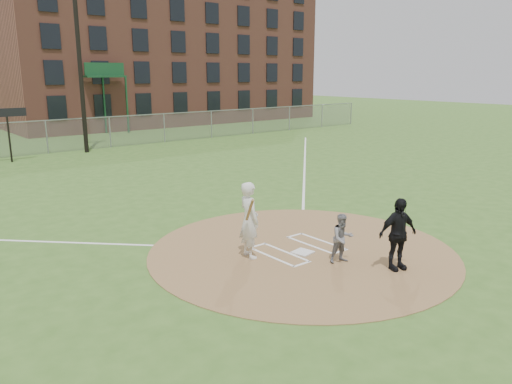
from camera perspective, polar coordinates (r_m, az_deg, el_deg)
ground at (r=13.92m, az=5.25°, el=-6.71°), size 140.00×140.00×0.00m
dirt_circle at (r=13.91m, az=5.25°, el=-6.67°), size 8.40×8.40×0.02m
home_plate at (r=13.71m, az=5.37°, el=-6.86°), size 0.57×0.57×0.03m
foul_line_first at (r=26.23m, az=5.57°, el=2.91°), size 17.04×17.04×0.01m
catcher at (r=13.00m, az=9.84°, el=-5.23°), size 0.74×0.65×1.29m
umpire at (r=12.77m, az=15.89°, el=-4.64°), size 1.15×0.74×1.82m
batters_boxes at (r=14.01m, az=4.82°, el=-6.45°), size 2.08×1.88×0.01m
batter_at_plate at (r=13.05m, az=-0.78°, el=-3.21°), size 0.75×1.10×2.04m
outfield_fence at (r=32.82m, az=-22.79°, el=5.83°), size 56.08×0.08×2.03m
brick_warehouse at (r=53.61m, az=-11.59°, el=16.12°), size 30.00×17.17×15.00m
light_pole at (r=32.33m, az=-19.68°, el=15.96°), size 1.20×0.30×12.22m
scoreboard_sign at (r=30.32m, az=-26.57°, el=7.53°), size 2.00×0.10×2.93m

